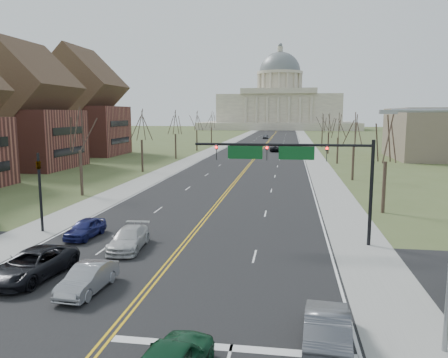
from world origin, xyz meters
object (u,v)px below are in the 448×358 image
(signal_left, at_px, (40,183))
(car_sb_outer_second, at_px, (85,228))
(signal_mast, at_px, (295,160))
(car_far_nb, at_px, (275,148))
(car_sb_outer_lead, at_px, (33,264))
(car_nb_outer_lead, at_px, (327,328))
(car_sb_inner_lead, at_px, (88,278))
(car_sb_inner_second, at_px, (129,239))
(car_far_sb, at_px, (266,136))
(street_light, at_px, (447,216))

(signal_left, height_order, car_sb_outer_second, signal_left)
(signal_mast, xyz_separation_m, car_far_nb, (-3.90, 74.35, -5.02))
(car_sb_outer_lead, height_order, car_far_nb, car_sb_outer_lead)
(signal_left, height_order, car_sb_outer_lead, signal_left)
(car_nb_outer_lead, relative_size, car_sb_inner_lead, 1.15)
(car_sb_inner_lead, height_order, car_sb_outer_second, car_sb_inner_lead)
(car_nb_outer_lead, xyz_separation_m, car_sb_outer_second, (-16.06, 12.80, -0.11))
(car_sb_inner_second, distance_m, car_far_sb, 131.72)
(car_sb_inner_second, bearing_deg, car_far_sb, 84.99)
(car_far_nb, relative_size, car_far_sb, 1.12)
(car_sb_outer_lead, bearing_deg, signal_mast, 39.39)
(car_sb_outer_second, distance_m, car_far_nb, 76.26)
(car_sb_outer_lead, bearing_deg, car_sb_inner_second, 67.21)
(car_nb_outer_lead, relative_size, car_sb_outer_lead, 0.86)
(car_sb_inner_lead, height_order, car_far_sb, car_far_sb)
(signal_left, relative_size, car_sb_outer_lead, 1.08)
(car_sb_inner_second, distance_m, car_sb_outer_second, 4.61)
(street_light, bearing_deg, car_sb_inner_lead, 168.23)
(signal_mast, bearing_deg, car_far_nb, 93.00)
(car_sb_outer_second, xyz_separation_m, car_far_sb, (5.65, 129.59, 0.11))
(signal_mast, xyz_separation_m, car_sb_outer_lead, (-14.08, -8.98, -4.97))
(signal_left, bearing_deg, car_sb_outer_lead, -61.56)
(street_light, bearing_deg, car_sb_outer_second, 148.46)
(car_sb_outer_lead, bearing_deg, street_light, -6.27)
(signal_mast, bearing_deg, car_sb_outer_second, -175.76)
(signal_mast, height_order, street_light, street_light)
(car_sb_outer_second, height_order, car_far_sb, car_far_sb)
(car_nb_outer_lead, relative_size, car_far_sb, 1.03)
(car_sb_outer_second, bearing_deg, car_sb_outer_lead, -80.27)
(signal_left, height_order, car_sb_inner_lead, signal_left)
(car_sb_inner_lead, bearing_deg, signal_mast, 48.64)
(car_sb_outer_lead, relative_size, car_sb_inner_second, 1.16)
(signal_left, bearing_deg, signal_mast, -0.00)
(street_light, distance_m, car_nb_outer_lead, 6.06)
(signal_left, height_order, car_far_nb, signal_left)
(car_sb_inner_lead, bearing_deg, car_far_nb, 89.44)
(signal_mast, distance_m, car_sb_inner_lead, 15.38)
(street_light, height_order, car_sb_inner_lead, street_light)
(car_sb_outer_second, bearing_deg, car_sb_inner_second, -23.61)
(signal_left, xyz_separation_m, car_sb_outer_second, (4.04, -1.11, -3.02))
(signal_left, bearing_deg, car_nb_outer_lead, -34.67)
(car_far_sb, bearing_deg, car_nb_outer_lead, -86.72)
(car_nb_outer_lead, relative_size, car_sb_outer_second, 1.20)
(signal_left, xyz_separation_m, car_nb_outer_lead, (20.11, -13.91, -2.91))
(car_nb_outer_lead, relative_size, car_sb_inner_second, 1.00)
(street_light, height_order, car_far_sb, street_light)
(car_far_nb, distance_m, car_far_sb, 54.39)
(car_sb_inner_second, bearing_deg, signal_mast, 12.30)
(car_sb_outer_second, height_order, car_far_nb, car_far_nb)
(car_nb_outer_lead, bearing_deg, car_sb_inner_lead, -13.73)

